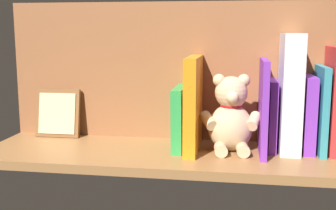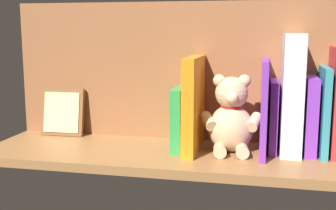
% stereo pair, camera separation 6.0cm
% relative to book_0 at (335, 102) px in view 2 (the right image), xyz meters
% --- Properties ---
extents(ground_plane, '(0.95, 0.31, 0.02)m').
position_rel_book_0_xyz_m(ground_plane, '(0.41, 0.05, -0.14)').
color(ground_plane, '#9E6B3D').
extents(shelf_back_panel, '(0.95, 0.02, 0.38)m').
position_rel_book_0_xyz_m(shelf_back_panel, '(0.41, -0.08, 0.06)').
color(shelf_back_panel, '#955A35').
rests_on(shelf_back_panel, ground_plane).
extents(book_0, '(0.02, 0.14, 0.27)m').
position_rel_book_0_xyz_m(book_0, '(0.00, 0.00, 0.00)').
color(book_0, red).
rests_on(book_0, ground_plane).
extents(book_1, '(0.02, 0.14, 0.22)m').
position_rel_book_0_xyz_m(book_1, '(0.03, 0.00, -0.02)').
color(book_1, teal).
rests_on(book_1, ground_plane).
extents(book_2, '(0.03, 0.13, 0.19)m').
position_rel_book_0_xyz_m(book_2, '(0.06, -0.00, -0.04)').
color(book_2, purple).
rests_on(book_2, ground_plane).
extents(dictionary_thick_white, '(0.05, 0.14, 0.30)m').
position_rel_book_0_xyz_m(dictionary_thick_white, '(0.10, 0.00, 0.02)').
color(dictionary_thick_white, silver).
rests_on(dictionary_thick_white, ground_plane).
extents(book_3, '(0.02, 0.13, 0.18)m').
position_rel_book_0_xyz_m(book_3, '(0.14, -0.00, -0.04)').
color(book_3, purple).
rests_on(book_3, ground_plane).
extents(book_4, '(0.02, 0.19, 0.23)m').
position_rel_book_0_xyz_m(book_4, '(0.17, 0.03, -0.02)').
color(book_4, purple).
rests_on(book_4, ground_plane).
extents(teddy_bear, '(0.16, 0.13, 0.20)m').
position_rel_book_0_xyz_m(teddy_bear, '(0.25, 0.03, -0.05)').
color(teddy_bear, '#D1B284').
rests_on(teddy_bear, ground_plane).
extents(book_5, '(0.03, 0.20, 0.24)m').
position_rel_book_0_xyz_m(book_5, '(0.34, 0.03, -0.01)').
color(book_5, orange).
rests_on(book_5, ground_plane).
extents(book_6, '(0.03, 0.17, 0.16)m').
position_rel_book_0_xyz_m(book_6, '(0.38, 0.02, -0.05)').
color(book_6, green).
rests_on(book_6, ground_plane).
extents(picture_frame_leaning, '(0.13, 0.04, 0.14)m').
position_rel_book_0_xyz_m(picture_frame_leaning, '(0.74, -0.05, -0.06)').
color(picture_frame_leaning, brown).
rests_on(picture_frame_leaning, ground_plane).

